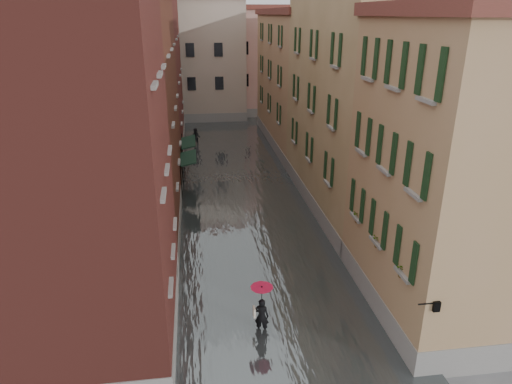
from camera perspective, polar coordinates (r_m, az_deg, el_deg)
ground at (r=20.93m, az=1.54°, el=-12.20°), size 120.00×120.00×0.00m
floodwater at (r=32.43m, az=-2.15°, el=0.66°), size 10.00×60.00×0.20m
building_left_near at (r=16.53m, az=-21.71°, el=1.92°), size 6.00×8.00×13.00m
building_left_mid at (r=27.03m, az=-16.56°, el=9.16°), size 6.00×14.00×12.50m
building_left_far at (r=41.64m, az=-13.85°, el=14.50°), size 6.00×16.00×14.00m
building_right_near at (r=19.05m, az=24.04°, el=1.66°), size 6.00×8.00×11.50m
building_right_mid at (r=28.46m, az=12.94°, el=10.59°), size 6.00×14.00×13.00m
building_right_far at (r=42.76m, az=5.83°, el=13.47°), size 6.00×16.00×11.50m
building_end_cream at (r=55.42m, az=-8.19°, el=15.95°), size 12.00×9.00×13.00m
building_end_pink at (r=58.15m, az=1.08°, el=15.91°), size 10.00×9.00×12.00m
awning_near at (r=31.05m, az=-8.54°, el=4.10°), size 1.09×3.15×2.80m
awning_far at (r=34.98m, az=-8.52°, el=6.08°), size 1.09×3.38×2.80m
wall_lantern at (r=15.85m, az=21.49°, el=-13.06°), size 0.71×0.22×0.35m
window_planters at (r=18.70m, az=15.20°, el=-4.98°), size 0.59×5.39×0.84m
pedestrian_main at (r=17.85m, az=0.70°, el=-14.04°), size 0.87×0.87×2.06m
pedestrian_far at (r=43.05m, az=-7.50°, el=6.79°), size 0.95×0.81×1.69m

